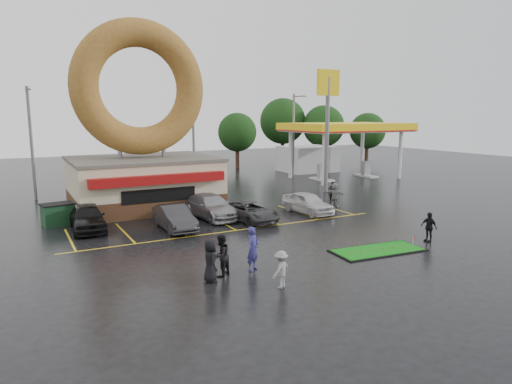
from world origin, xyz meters
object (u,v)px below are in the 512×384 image
donut_shop (142,147)px  car_dgrey (174,218)px  dumpster (58,215)px  car_silver (211,206)px  shell_sign (328,108)px  streetlight_right (294,133)px  person_cameraman (429,227)px  gas_station (328,142)px  car_black (87,217)px  car_grey (250,211)px  putting_green (378,250)px  streetlight_left (31,140)px  car_white (307,203)px  person_blue (253,249)px  streetlight_mid (194,136)px

donut_shop → car_dgrey: 8.48m
donut_shop → dumpster: size_ratio=7.50×
car_silver → shell_sign: bearing=12.7°
streetlight_right → shell_sign: bearing=-106.8°
shell_sign → person_cameraman: size_ratio=6.53×
gas_station → car_black: (-27.79, -13.30, -2.91)m
donut_shop → car_grey: 9.97m
dumpster → putting_green: size_ratio=0.36×
gas_station → person_cameraman: bearing=-115.7°
streetlight_left → dumpster: 10.90m
donut_shop → dumpster: (-6.21, -3.11, -3.81)m
streetlight_left → car_grey: size_ratio=1.98×
streetlight_right → person_cameraman: (-7.85, -25.61, -3.97)m
car_black → car_white: car_black is taller
person_cameraman → car_dgrey: bearing=-134.5°
car_white → putting_green: (-1.95, -9.10, -0.70)m
car_white → donut_shop: bearing=136.5°
car_dgrey → person_blue: bearing=-85.0°
car_black → putting_green: bearing=-39.7°
streetlight_right → car_silver: 22.06m
car_white → dumpster: (-15.68, 4.49, -0.09)m
gas_station → car_white: 20.84m
streetlight_left → car_grey: (11.84, -14.77, -4.15)m
donut_shop → car_dgrey: donut_shop is taller
streetlight_left → car_dgrey: streetlight_left is taller
gas_station → shell_sign: (-7.00, -8.94, 3.68)m
person_cameraman → dumpster: bearing=-133.8°
gas_station → streetlight_mid: 16.04m
streetlight_mid → streetlight_left: bearing=-175.9°
streetlight_mid → dumpster: streetlight_mid is taller
car_grey → donut_shop: bearing=114.3°
streetlight_left → putting_green: 28.15m
gas_station → putting_green: gas_station is taller
putting_green → car_white: bearing=77.9°
car_white → putting_green: car_white is taller
donut_shop → person_blue: 16.61m
shell_sign → dumpster: bearing=-174.5°
dumpster → putting_green: 19.33m
car_black → person_blue: (5.39, -10.89, 0.20)m
shell_sign → putting_green: bearing=-118.4°
car_dgrey → shell_sign: bearing=22.2°
car_dgrey → car_silver: car_silver is taller
streetlight_right → car_white: 19.52m
gas_station → person_cameraman: 27.49m
shell_sign → person_blue: size_ratio=5.36×
car_grey → person_blue: bearing=-124.2°
gas_station → shell_sign: bearing=-128.1°
donut_shop → shell_sign: donut_shop is taller
car_dgrey → streetlight_mid: bearing=65.2°
gas_station → car_white: (-13.54, -15.57, -2.96)m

